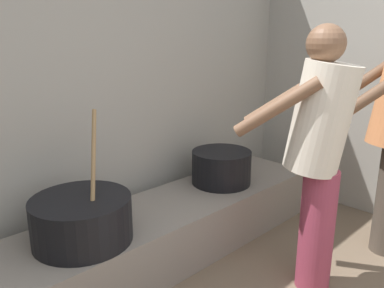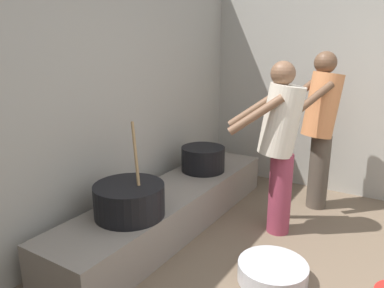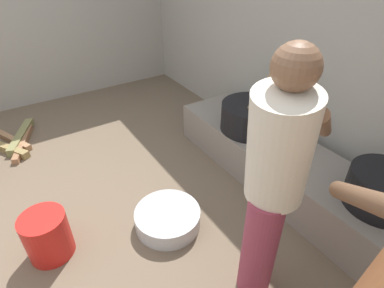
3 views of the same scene
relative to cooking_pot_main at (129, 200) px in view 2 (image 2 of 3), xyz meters
name	(u,v)px [view 2 (image 2 of 3)]	position (x,y,z in m)	size (l,w,h in m)	color
block_enclosure_rear	(62,103)	(-0.11, 0.55, 0.72)	(5.21, 0.20, 2.43)	#9E998E
hearth_ledge	(172,208)	(0.60, 0.03, -0.31)	(2.67, 0.60, 0.37)	slate
cooking_pot_main	(129,200)	(0.00, 0.00, 0.00)	(0.54, 0.54, 0.70)	black
cooking_pot_secondary	(203,159)	(1.20, 0.05, 0.00)	(0.45, 0.45, 0.25)	black
cook_in_orange_shirt	(321,122)	(1.74, -0.98, 0.41)	(0.71, 0.68, 1.59)	#4C4238
cook_in_cream_shirt	(280,139)	(1.02, -0.81, 0.37)	(0.57, 0.72, 1.52)	#8C3347
metal_mixing_bowl	(272,272)	(0.31, -1.06, -0.43)	(0.50, 0.50, 0.14)	#B7B7BC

